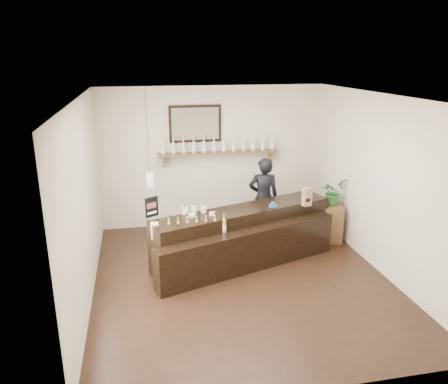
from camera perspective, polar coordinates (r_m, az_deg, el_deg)
name	(u,v)px	position (r m, az deg, el deg)	size (l,w,h in m)	color
ground	(241,278)	(7.00, 2.27, -11.18)	(5.00, 5.00, 0.00)	black
room_shell	(243,174)	(6.37, 2.45, 2.40)	(5.00, 5.00, 5.00)	beige
back_wall_decor	(206,141)	(8.60, -2.32, 6.71)	(2.66, 0.96, 1.69)	brown
counter	(245,238)	(7.37, 2.73, -6.00)	(3.25, 1.87, 1.06)	black
promo_sign	(152,207)	(6.98, -9.43, -1.94)	(0.21, 0.13, 0.32)	black
paper_bag	(307,197)	(7.53, 10.77, -0.61)	(0.16, 0.13, 0.31)	#8B6343
tape_dispenser	(273,205)	(7.39, 6.42, -1.70)	(0.13, 0.06, 0.10)	#1866AC
side_cabinet	(330,222)	(8.47, 13.73, -3.83)	(0.43, 0.54, 0.71)	brown
potted_plant	(333,192)	(8.27, 14.02, 0.02)	(0.44, 0.38, 0.49)	#276329
shopkeeper	(264,193)	(8.24, 5.19, -0.10)	(0.64, 0.42, 1.76)	black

